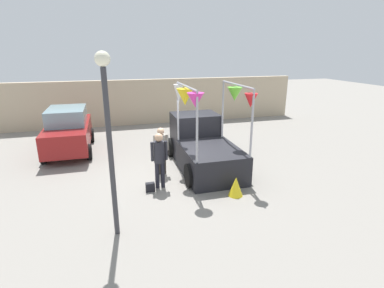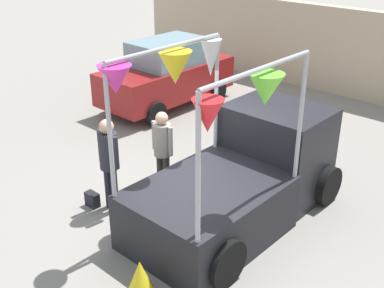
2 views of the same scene
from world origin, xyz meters
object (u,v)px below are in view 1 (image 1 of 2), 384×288
Objects in this scene: person_customer at (159,155)px; street_lamp at (108,123)px; parked_car at (68,130)px; vendor_truck at (202,143)px; folded_kite_bundle_sunflower at (236,186)px; person_vendor at (161,146)px; handbag at (150,187)px.

person_customer is 0.43× the size of street_lamp.
street_lamp is (1.72, -6.82, 1.78)m from parked_car.
vendor_truck is 2.79m from folded_kite_bundle_sunflower.
person_vendor is 1.67m from handbag.
person_customer is 1.12m from person_vendor.
parked_car is 14.29× the size of handbag.
street_lamp is 4.41m from folded_kite_bundle_sunflower.
person_vendor is at bearing 65.26° from handbag.
person_vendor is (0.25, 1.09, -0.08)m from person_customer.
person_vendor is at bearing 63.08° from street_lamp.
street_lamp is at bearing -131.32° from vendor_truck.
parked_car is 2.37× the size of person_vendor.
vendor_truck is 2.45× the size of person_vendor.
parked_car is 0.95× the size of street_lamp.
vendor_truck is at bearing 48.68° from street_lamp.
parked_car is 2.23× the size of person_customer.
person_customer reaches higher than person_vendor.
person_vendor is at bearing -164.50° from vendor_truck.
handbag is (-0.35, -0.20, -0.96)m from person_customer.
person_customer is at bearing 57.09° from street_lamp.
street_lamp is (-3.30, -3.76, 1.86)m from vendor_truck.
vendor_truck is 2.44m from person_customer.
person_vendor is 2.81× the size of folded_kite_bundle_sunflower.
vendor_truck is 6.88× the size of folded_kite_bundle_sunflower.
vendor_truck reaches higher than person_vendor.
street_lamp is (-1.43, -2.21, 1.63)m from person_customer.
folded_kite_bundle_sunflower is at bearing -50.85° from person_vendor.
person_customer is (3.15, -4.60, 0.15)m from parked_car.
folded_kite_bundle_sunflower is (0.23, -2.72, -0.56)m from vendor_truck.
street_lamp is at bearing -122.91° from person_customer.
vendor_truck is 1.03× the size of parked_car.
handbag is at bearing -150.26° from person_customer.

